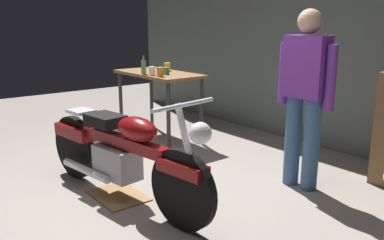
{
  "coord_description": "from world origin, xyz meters",
  "views": [
    {
      "loc": [
        2.85,
        -1.61,
        1.56
      ],
      "look_at": [
        -0.05,
        0.7,
        0.65
      ],
      "focal_mm": 37.7,
      "sensor_mm": 36.0,
      "label": 1
    }
  ],
  "objects_px": {
    "mug_white_ceramic": "(152,71)",
    "bottle": "(144,67)",
    "mug_green_speckled": "(166,71)",
    "motorcycle": "(121,152)",
    "mug_yellow_tall": "(167,67)",
    "storage_bin": "(105,132)",
    "person_standing": "(305,92)",
    "mug_orange_travel": "(160,72)"
  },
  "relations": [
    {
      "from": "mug_white_ceramic",
      "to": "bottle",
      "type": "bearing_deg",
      "value": -170.84
    },
    {
      "from": "mug_green_speckled",
      "to": "bottle",
      "type": "distance_m",
      "value": 0.3
    },
    {
      "from": "motorcycle",
      "to": "mug_green_speckled",
      "type": "xyz_separation_m",
      "value": [
        -1.21,
        1.34,
        0.5
      ]
    },
    {
      "from": "mug_yellow_tall",
      "to": "storage_bin",
      "type": "bearing_deg",
      "value": -97.05
    },
    {
      "from": "mug_green_speckled",
      "to": "person_standing",
      "type": "bearing_deg",
      "value": 4.4
    },
    {
      "from": "mug_yellow_tall",
      "to": "bottle",
      "type": "distance_m",
      "value": 0.43
    },
    {
      "from": "motorcycle",
      "to": "person_standing",
      "type": "xyz_separation_m",
      "value": [
        0.8,
        1.49,
        0.48
      ]
    },
    {
      "from": "mug_white_ceramic",
      "to": "mug_yellow_tall",
      "type": "relative_size",
      "value": 0.89
    },
    {
      "from": "motorcycle",
      "to": "storage_bin",
      "type": "xyz_separation_m",
      "value": [
        -1.61,
        0.63,
        -0.28
      ]
    },
    {
      "from": "storage_bin",
      "to": "mug_white_ceramic",
      "type": "relative_size",
      "value": 4.01
    },
    {
      "from": "motorcycle",
      "to": "mug_yellow_tall",
      "type": "xyz_separation_m",
      "value": [
        -1.5,
        1.55,
        0.51
      ]
    },
    {
      "from": "storage_bin",
      "to": "mug_green_speckled",
      "type": "distance_m",
      "value": 1.12
    },
    {
      "from": "motorcycle",
      "to": "mug_orange_travel",
      "type": "xyz_separation_m",
      "value": [
        -1.09,
        1.16,
        0.51
      ]
    },
    {
      "from": "mug_yellow_tall",
      "to": "mug_orange_travel",
      "type": "xyz_separation_m",
      "value": [
        0.41,
        -0.39,
        0.0
      ]
    },
    {
      "from": "motorcycle",
      "to": "mug_white_ceramic",
      "type": "relative_size",
      "value": 19.86
    },
    {
      "from": "bottle",
      "to": "motorcycle",
      "type": "bearing_deg",
      "value": -38.61
    },
    {
      "from": "mug_yellow_tall",
      "to": "bottle",
      "type": "xyz_separation_m",
      "value": [
        0.08,
        -0.42,
        0.04
      ]
    },
    {
      "from": "mug_yellow_tall",
      "to": "mug_orange_travel",
      "type": "height_order",
      "value": "mug_orange_travel"
    },
    {
      "from": "storage_bin",
      "to": "mug_green_speckled",
      "type": "relative_size",
      "value": 4.07
    },
    {
      "from": "person_standing",
      "to": "mug_yellow_tall",
      "type": "relative_size",
      "value": 13.6
    },
    {
      "from": "motorcycle",
      "to": "person_standing",
      "type": "distance_m",
      "value": 1.76
    },
    {
      "from": "mug_white_ceramic",
      "to": "mug_orange_travel",
      "type": "xyz_separation_m",
      "value": [
        0.16,
        0.01,
        0.0
      ]
    },
    {
      "from": "mug_white_ceramic",
      "to": "mug_green_speckled",
      "type": "bearing_deg",
      "value": 77.68
    },
    {
      "from": "mug_orange_travel",
      "to": "motorcycle",
      "type": "bearing_deg",
      "value": -46.87
    },
    {
      "from": "motorcycle",
      "to": "person_standing",
      "type": "relative_size",
      "value": 1.3
    },
    {
      "from": "person_standing",
      "to": "mug_green_speckled",
      "type": "distance_m",
      "value": 2.01
    },
    {
      "from": "mug_white_ceramic",
      "to": "mug_yellow_tall",
      "type": "height_order",
      "value": "mug_yellow_tall"
    },
    {
      "from": "mug_yellow_tall",
      "to": "bottle",
      "type": "height_order",
      "value": "bottle"
    },
    {
      "from": "mug_yellow_tall",
      "to": "mug_white_ceramic",
      "type": "bearing_deg",
      "value": -58.64
    },
    {
      "from": "motorcycle",
      "to": "mug_green_speckled",
      "type": "distance_m",
      "value": 1.87
    },
    {
      "from": "mug_orange_travel",
      "to": "bottle",
      "type": "distance_m",
      "value": 0.33
    },
    {
      "from": "motorcycle",
      "to": "mug_green_speckled",
      "type": "relative_size",
      "value": 20.14
    },
    {
      "from": "motorcycle",
      "to": "mug_white_ceramic",
      "type": "bearing_deg",
      "value": 129.51
    },
    {
      "from": "storage_bin",
      "to": "mug_orange_travel",
      "type": "bearing_deg",
      "value": 45.52
    },
    {
      "from": "mug_white_ceramic",
      "to": "mug_yellow_tall",
      "type": "xyz_separation_m",
      "value": [
        -0.24,
        0.4,
        0.0
      ]
    },
    {
      "from": "person_standing",
      "to": "mug_orange_travel",
      "type": "height_order",
      "value": "person_standing"
    },
    {
      "from": "storage_bin",
      "to": "mug_green_speckled",
      "type": "xyz_separation_m",
      "value": [
        0.4,
        0.71,
        0.78
      ]
    },
    {
      "from": "bottle",
      "to": "person_standing",
      "type": "bearing_deg",
      "value": 9.38
    },
    {
      "from": "mug_white_ceramic",
      "to": "mug_green_speckled",
      "type": "height_order",
      "value": "mug_white_ceramic"
    },
    {
      "from": "person_standing",
      "to": "mug_orange_travel",
      "type": "relative_size",
      "value": 14.1
    },
    {
      "from": "mug_white_ceramic",
      "to": "bottle",
      "type": "relative_size",
      "value": 0.46
    },
    {
      "from": "mug_orange_travel",
      "to": "bottle",
      "type": "height_order",
      "value": "bottle"
    }
  ]
}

